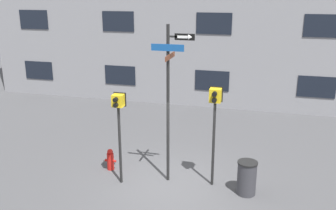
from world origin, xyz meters
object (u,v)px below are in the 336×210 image
pedestrian_signal_right (215,110)px  fire_hydrant (110,160)px  trash_bin (247,178)px  street_sign_pole (170,93)px  pedestrian_signal_left (119,115)px

pedestrian_signal_right → fire_hydrant: size_ratio=4.23×
fire_hydrant → trash_bin: 4.37m
street_sign_pole → trash_bin: size_ratio=4.75×
fire_hydrant → trash_bin: size_ratio=0.72×
pedestrian_signal_right → pedestrian_signal_left: bearing=-167.8°
pedestrian_signal_left → fire_hydrant: (-0.65, 0.72, -1.83)m
pedestrian_signal_left → fire_hydrant: bearing=132.3°
street_sign_pole → fire_hydrant: size_ratio=6.64×
street_sign_pole → pedestrian_signal_left: (-1.38, -0.52, -0.61)m
street_sign_pole → trash_bin: (2.31, -0.21, -2.28)m
pedestrian_signal_left → trash_bin: bearing=4.8°
fire_hydrant → pedestrian_signal_left: bearing=-47.7°
street_sign_pole → trash_bin: bearing=-5.1°
pedestrian_signal_left → trash_bin: pedestrian_signal_left is taller
fire_hydrant → street_sign_pole: bearing=-5.6°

